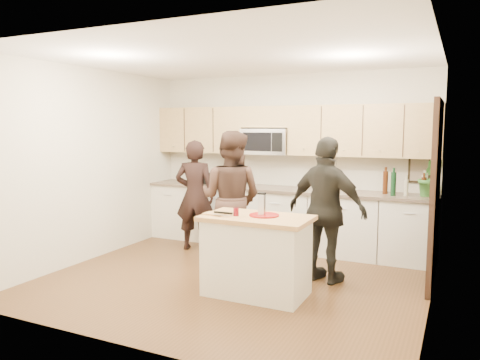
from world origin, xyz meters
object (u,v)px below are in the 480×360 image
at_px(island, 256,255).
at_px(woman_left, 195,195).
at_px(woman_right, 327,210).
at_px(toaster, 204,178).
at_px(woman_center, 231,198).

height_order(island, woman_left, woman_left).
bearing_deg(island, woman_right, 52.82).
height_order(toaster, woman_left, woman_left).
height_order(island, woman_center, woman_center).
bearing_deg(woman_left, toaster, -87.23).
bearing_deg(woman_left, woman_right, 148.27).
relative_size(island, woman_right, 0.68).
relative_size(island, toaster, 4.14).
height_order(toaster, woman_right, woman_right).
bearing_deg(toaster, woman_left, -71.08).
relative_size(toaster, woman_left, 0.17).
xyz_separation_m(woman_left, woman_right, (2.21, -0.62, 0.04)).
height_order(woman_center, woman_right, woman_center).
xyz_separation_m(woman_left, woman_center, (0.84, -0.45, 0.07)).
bearing_deg(woman_right, woman_left, 0.24).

